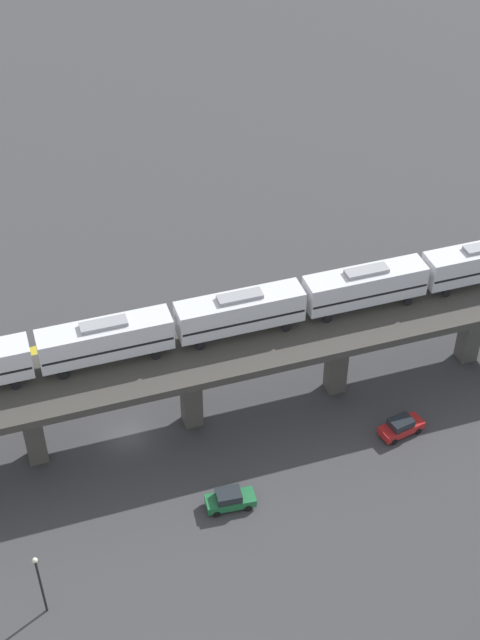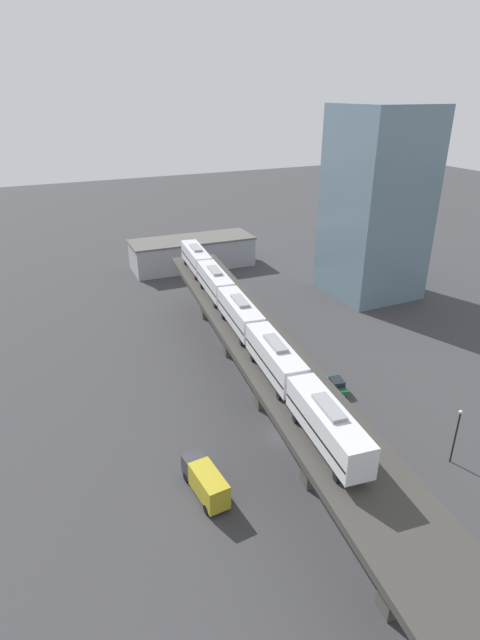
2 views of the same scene
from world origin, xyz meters
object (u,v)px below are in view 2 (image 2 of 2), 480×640
object	(u,v)px
warehouse_building	(192,253)
street_car_red	(268,333)
delivery_truck	(205,481)
office_tower	(376,205)
street_car_green	(336,385)
subway_train	(240,313)
street_lamp	(456,432)

from	to	relation	value
warehouse_building	street_car_red	bearing A→B (deg)	-92.11
delivery_truck	office_tower	world-z (taller)	office_tower
street_car_green	street_car_red	size ratio (longest dim) A/B	1.04
subway_train	street_lamp	distance (m)	29.31
street_car_red	warehouse_building	xyz separation A→B (m)	(1.50, 40.69, 2.47)
office_tower	warehouse_building	bearing A→B (deg)	131.46
subway_train	street_car_red	bearing A→B (deg)	48.15
street_car_red	delivery_truck	xyz separation A→B (m)	(-22.68, -29.13, 0.82)
warehouse_building	street_car_green	bearing A→B (deg)	-90.55
subway_train	street_lamp	world-z (taller)	subway_train
subway_train	delivery_truck	world-z (taller)	subway_train
street_car_green	warehouse_building	bearing A→B (deg)	89.45
subway_train	street_lamp	size ratio (longest dim) A/B	8.97
street_car_red	street_lamp	distance (m)	36.54
delivery_truck	street_lamp	xyz separation A→B (m)	(26.82, -7.03, 2.35)
subway_train	street_car_red	distance (m)	19.26
street_car_green	delivery_truck	world-z (taller)	delivery_truck
subway_train	street_car_green	distance (m)	17.04
street_car_green	delivery_truck	size ratio (longest dim) A/B	0.64
street_car_red	warehouse_building	distance (m)	40.79
street_car_red	office_tower	xyz separation A→B (m)	(28.57, 10.05, 17.06)
delivery_truck	warehouse_building	bearing A→B (deg)	70.89
street_car_green	office_tower	size ratio (longest dim) A/B	0.13
subway_train	office_tower	world-z (taller)	office_tower
street_car_green	subway_train	bearing A→B (deg)	150.81
delivery_truck	office_tower	bearing A→B (deg)	37.40
street_lamp	street_car_red	bearing A→B (deg)	96.52
delivery_truck	street_lamp	world-z (taller)	street_lamp
subway_train	street_lamp	xyz separation A→B (m)	(14.90, -24.14, -7.35)
street_lamp	office_tower	world-z (taller)	office_tower
street_lamp	office_tower	xyz separation A→B (m)	(24.43, 46.21, 13.89)
subway_train	delivery_truck	bearing A→B (deg)	-124.86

